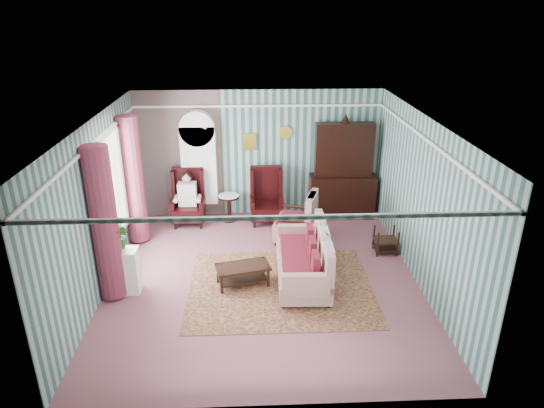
{
  "coord_description": "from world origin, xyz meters",
  "views": [
    {
      "loc": [
        -0.17,
        -7.6,
        4.64
      ],
      "look_at": [
        0.19,
        0.6,
        1.22
      ],
      "focal_mm": 32.0,
      "sensor_mm": 36.0,
      "label": 1
    }
  ],
  "objects_px": {
    "nest_table": "(386,240)",
    "sofa": "(303,253)",
    "seated_woman": "(188,199)",
    "floral_armchair": "(296,219)",
    "coffee_table": "(243,275)",
    "wingback_right": "(266,197)",
    "bookcase": "(199,171)",
    "round_side_table": "(229,208)",
    "wingback_left": "(188,198)",
    "plant_stand": "(123,271)",
    "dresser_hutch": "(343,168)"
  },
  "relations": [
    {
      "from": "round_side_table",
      "to": "plant_stand",
      "type": "bearing_deg",
      "value": -120.38
    },
    {
      "from": "seated_woman",
      "to": "sofa",
      "type": "xyz_separation_m",
      "value": [
        2.3,
        -2.52,
        -0.04
      ]
    },
    {
      "from": "sofa",
      "to": "bookcase",
      "type": "bearing_deg",
      "value": 36.73
    },
    {
      "from": "bookcase",
      "to": "seated_woman",
      "type": "bearing_deg",
      "value": -122.66
    },
    {
      "from": "floral_armchair",
      "to": "coffee_table",
      "type": "relative_size",
      "value": 1.05
    },
    {
      "from": "nest_table",
      "to": "coffee_table",
      "type": "bearing_deg",
      "value": -159.03
    },
    {
      "from": "sofa",
      "to": "floral_armchair",
      "type": "relative_size",
      "value": 2.02
    },
    {
      "from": "seated_woman",
      "to": "plant_stand",
      "type": "height_order",
      "value": "seated_woman"
    },
    {
      "from": "round_side_table",
      "to": "sofa",
      "type": "distance_m",
      "value": 3.03
    },
    {
      "from": "bookcase",
      "to": "round_side_table",
      "type": "xyz_separation_m",
      "value": [
        0.65,
        -0.24,
        -0.82
      ]
    },
    {
      "from": "bookcase",
      "to": "sofa",
      "type": "height_order",
      "value": "bookcase"
    },
    {
      "from": "nest_table",
      "to": "sofa",
      "type": "distance_m",
      "value": 2.03
    },
    {
      "from": "round_side_table",
      "to": "coffee_table",
      "type": "bearing_deg",
      "value": -82.97
    },
    {
      "from": "dresser_hutch",
      "to": "floral_armchair",
      "type": "bearing_deg",
      "value": -134.06
    },
    {
      "from": "wingback_left",
      "to": "wingback_right",
      "type": "relative_size",
      "value": 1.0
    },
    {
      "from": "round_side_table",
      "to": "wingback_left",
      "type": "bearing_deg",
      "value": -170.54
    },
    {
      "from": "bookcase",
      "to": "plant_stand",
      "type": "bearing_deg",
      "value": -108.49
    },
    {
      "from": "floral_armchair",
      "to": "coffee_table",
      "type": "bearing_deg",
      "value": 164.98
    },
    {
      "from": "dresser_hutch",
      "to": "coffee_table",
      "type": "relative_size",
      "value": 2.52
    },
    {
      "from": "wingback_right",
      "to": "floral_armchair",
      "type": "relative_size",
      "value": 1.28
    },
    {
      "from": "sofa",
      "to": "wingback_right",
      "type": "bearing_deg",
      "value": 13.91
    },
    {
      "from": "round_side_table",
      "to": "plant_stand",
      "type": "height_order",
      "value": "plant_stand"
    },
    {
      "from": "wingback_left",
      "to": "coffee_table",
      "type": "xyz_separation_m",
      "value": [
        1.24,
        -2.63,
        -0.43
      ]
    },
    {
      "from": "nest_table",
      "to": "floral_armchair",
      "type": "relative_size",
      "value": 0.55
    },
    {
      "from": "sofa",
      "to": "coffee_table",
      "type": "xyz_separation_m",
      "value": [
        -1.06,
        -0.11,
        -0.36
      ]
    },
    {
      "from": "sofa",
      "to": "dresser_hutch",
      "type": "bearing_deg",
      "value": -21.7
    },
    {
      "from": "wingback_left",
      "to": "plant_stand",
      "type": "relative_size",
      "value": 1.56
    },
    {
      "from": "dresser_hutch",
      "to": "bookcase",
      "type": "bearing_deg",
      "value": 177.89
    },
    {
      "from": "floral_armchair",
      "to": "seated_woman",
      "type": "bearing_deg",
      "value": 85.3
    },
    {
      "from": "round_side_table",
      "to": "nest_table",
      "type": "height_order",
      "value": "round_side_table"
    },
    {
      "from": "dresser_hutch",
      "to": "wingback_left",
      "type": "bearing_deg",
      "value": -175.59
    },
    {
      "from": "plant_stand",
      "to": "sofa",
      "type": "height_order",
      "value": "sofa"
    },
    {
      "from": "plant_stand",
      "to": "wingback_right",
      "type": "bearing_deg",
      "value": 47.16
    },
    {
      "from": "seated_woman",
      "to": "floral_armchair",
      "type": "xyz_separation_m",
      "value": [
        2.32,
        -0.95,
        -0.1
      ]
    },
    {
      "from": "wingback_right",
      "to": "seated_woman",
      "type": "height_order",
      "value": "wingback_right"
    },
    {
      "from": "dresser_hutch",
      "to": "wingback_right",
      "type": "relative_size",
      "value": 1.89
    },
    {
      "from": "bookcase",
      "to": "coffee_table",
      "type": "bearing_deg",
      "value": -71.81
    },
    {
      "from": "dresser_hutch",
      "to": "seated_woman",
      "type": "xyz_separation_m",
      "value": [
        -3.5,
        -0.27,
        -0.59
      ]
    },
    {
      "from": "nest_table",
      "to": "sofa",
      "type": "bearing_deg",
      "value": -151.24
    },
    {
      "from": "seated_woman",
      "to": "dresser_hutch",
      "type": "bearing_deg",
      "value": 4.41
    },
    {
      "from": "bookcase",
      "to": "nest_table",
      "type": "height_order",
      "value": "bookcase"
    },
    {
      "from": "bookcase",
      "to": "floral_armchair",
      "type": "xyz_separation_m",
      "value": [
        2.07,
        -1.34,
        -0.63
      ]
    },
    {
      "from": "seated_woman",
      "to": "floral_armchair",
      "type": "height_order",
      "value": "seated_woman"
    },
    {
      "from": "nest_table",
      "to": "coffee_table",
      "type": "height_order",
      "value": "nest_table"
    },
    {
      "from": "dresser_hutch",
      "to": "wingback_right",
      "type": "height_order",
      "value": "dresser_hutch"
    },
    {
      "from": "bookcase",
      "to": "nest_table",
      "type": "relative_size",
      "value": 4.15
    },
    {
      "from": "bookcase",
      "to": "round_side_table",
      "type": "relative_size",
      "value": 3.73
    },
    {
      "from": "coffee_table",
      "to": "wingback_right",
      "type": "bearing_deg",
      "value": 79.11
    },
    {
      "from": "nest_table",
      "to": "bookcase",
      "type": "bearing_deg",
      "value": 153.08
    },
    {
      "from": "dresser_hutch",
      "to": "wingback_left",
      "type": "xyz_separation_m",
      "value": [
        -3.5,
        -0.27,
        -0.55
      ]
    }
  ]
}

